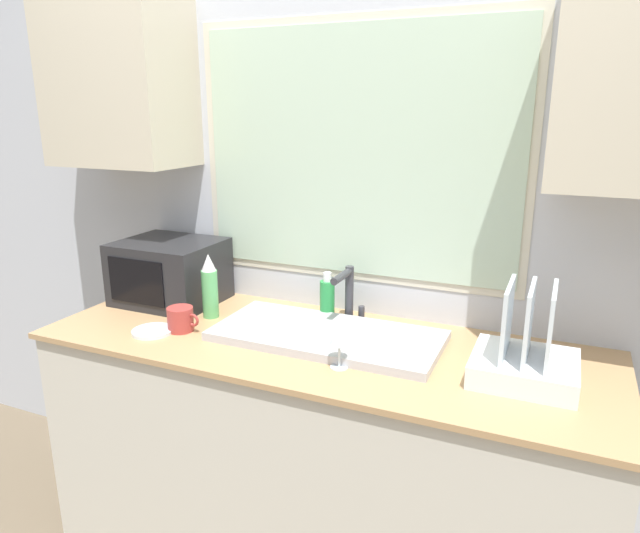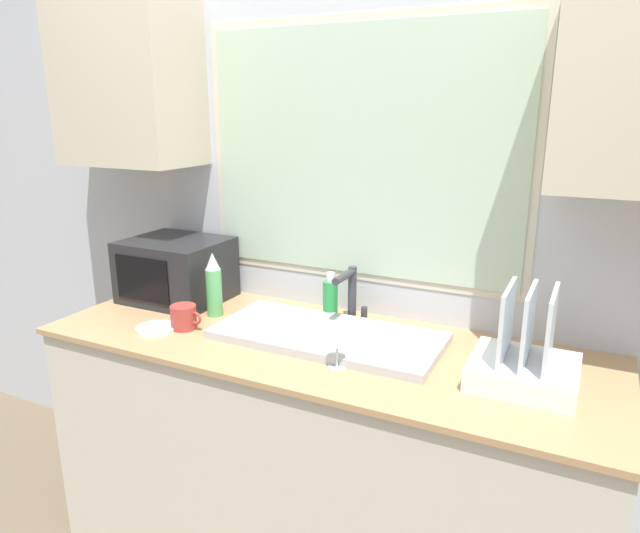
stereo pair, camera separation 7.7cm
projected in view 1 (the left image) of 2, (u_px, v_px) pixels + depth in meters
The scene contains 11 objects.
countertop at pixel (318, 456), 2.09m from camera, with size 1.96×0.70×0.91m.
wall_back at pixel (354, 188), 2.13m from camera, with size 6.00×0.38×2.60m.
sink_basin at pixel (327, 335), 1.98m from camera, with size 0.79×0.37×0.03m.
faucet at pixel (348, 290), 2.12m from camera, with size 0.08×0.17×0.21m.
microwave at pixel (170, 271), 2.35m from camera, with size 0.40×0.34×0.25m.
dish_rack at pixel (525, 358), 1.68m from camera, with size 0.30×0.28×0.29m.
spray_bottle at pixel (210, 287), 2.17m from camera, with size 0.06×0.06×0.25m.
soap_bottle at pixel (327, 298), 2.17m from camera, with size 0.06×0.06×0.18m.
mug_near_sink at pixel (181, 319), 2.05m from camera, with size 0.13×0.09×0.09m.
wine_glass at pixel (340, 335), 1.74m from camera, with size 0.06×0.06×0.15m.
small_plate at pixel (153, 331), 2.04m from camera, with size 0.15×0.15×0.01m.
Camera 1 is at (0.74, -1.33, 1.69)m, focal length 32.00 mm.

